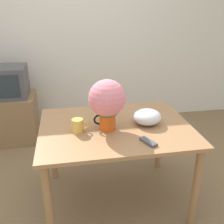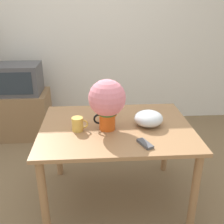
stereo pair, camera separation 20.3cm
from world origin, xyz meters
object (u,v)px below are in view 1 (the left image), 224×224
object	(u,v)px
white_bowl	(147,117)
tv_set	(4,82)
flower_vase	(107,102)
coffee_mug	(78,126)

from	to	relation	value
white_bowl	tv_set	bearing A→B (deg)	135.75
white_bowl	tv_set	distance (m)	1.93
flower_vase	white_bowl	distance (m)	0.38
flower_vase	tv_set	world-z (taller)	flower_vase
flower_vase	tv_set	xyz separation A→B (m)	(-1.04, 1.39, -0.19)
coffee_mug	tv_set	distance (m)	1.62
flower_vase	tv_set	bearing A→B (deg)	126.84
white_bowl	flower_vase	bearing A→B (deg)	-172.49
white_bowl	tv_set	xyz separation A→B (m)	(-1.38, 1.34, -0.02)
tv_set	flower_vase	bearing A→B (deg)	-53.16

